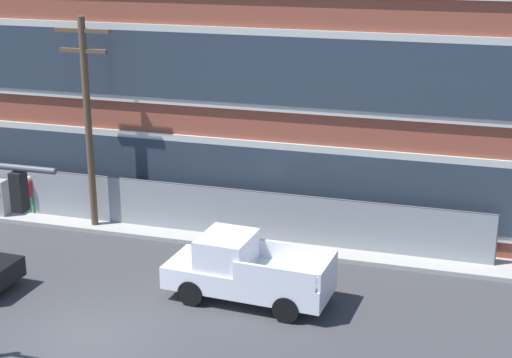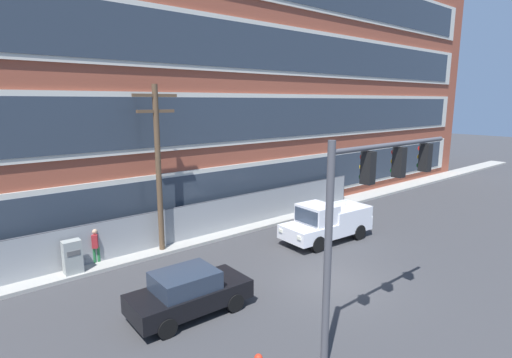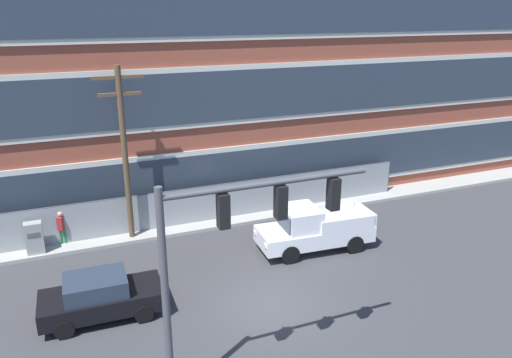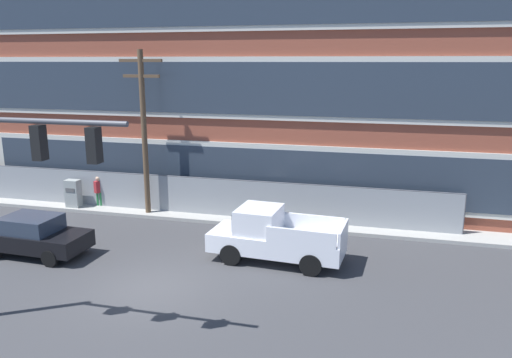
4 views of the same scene
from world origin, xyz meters
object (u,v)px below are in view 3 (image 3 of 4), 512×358
Objects in this scene: traffic_signal_mast at (233,239)px; sedan_black at (100,296)px; pickup_truck_white at (312,229)px; utility_pole_near_corner at (124,149)px; pedestrian_near_cabinet at (62,226)px; electrical_cabinet at (35,240)px.

traffic_signal_mast reaches higher than sedan_black.
pickup_truck_white is 8.91m from utility_pole_near_corner.
pedestrian_near_cabinet is (-10.14, 4.46, 0.02)m from pickup_truck_white.
traffic_signal_mast is at bearing -63.44° from electrical_cabinet.
pickup_truck_white reaches higher than electrical_cabinet.
electrical_cabinet is (-2.13, 5.67, -0.02)m from sedan_black.
utility_pole_near_corner is at bearing 150.89° from pickup_truck_white.
utility_pole_near_corner is (1.94, 5.76, 3.55)m from sedan_black.
traffic_signal_mast is at bearing -132.32° from pickup_truck_white.
sedan_black is 2.46× the size of pedestrian_near_cabinet.
utility_pole_near_corner is 4.68× the size of pedestrian_near_cabinet.
pickup_truck_white is 3.07× the size of pedestrian_near_cabinet.
electrical_cabinet is 1.26m from pedestrian_near_cabinet.
sedan_black is at bearing -108.64° from utility_pole_near_corner.
utility_pole_near_corner is 5.42m from electrical_cabinet.
pedestrian_near_cabinet is (1.13, 0.54, 0.19)m from electrical_cabinet.
utility_pole_near_corner is 5.07× the size of electrical_cabinet.
electrical_cabinet is at bearing 160.85° from pickup_truck_white.
utility_pole_near_corner is (-7.20, 4.01, 3.40)m from pickup_truck_white.
sedan_black is 2.67× the size of electrical_cabinet.
pickup_truck_white is at bearing 47.68° from traffic_signal_mast.
utility_pole_near_corner reaches higher than pedestrian_near_cabinet.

